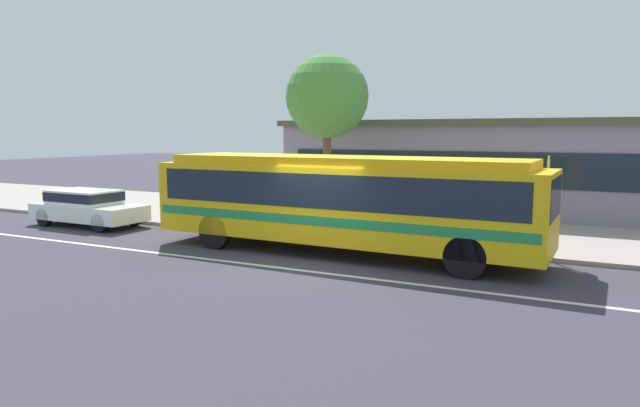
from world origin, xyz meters
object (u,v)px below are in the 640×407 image
object	(u,v)px
bus_stop_sign	(547,192)
sedan_behind_bus	(87,206)
pedestrian_waiting_near_sign	(293,199)
street_tree_near_stop	(327,97)
transit_bus	(342,197)

from	to	relation	value
bus_stop_sign	sedan_behind_bus	bearing A→B (deg)	-174.62
pedestrian_waiting_near_sign	bus_stop_sign	world-z (taller)	bus_stop_sign
sedan_behind_bus	street_tree_near_stop	bearing A→B (deg)	31.83
bus_stop_sign	street_tree_near_stop	xyz separation A→B (m)	(-7.86, 3.13, 2.82)
sedan_behind_bus	pedestrian_waiting_near_sign	world-z (taller)	pedestrian_waiting_near_sign
transit_bus	pedestrian_waiting_near_sign	size ratio (longest dim) A/B	6.52
transit_bus	sedan_behind_bus	distance (m)	10.14
transit_bus	pedestrian_waiting_near_sign	world-z (taller)	transit_bus
street_tree_near_stop	transit_bus	bearing A→B (deg)	-60.17
transit_bus	bus_stop_sign	xyz separation A→B (m)	(5.11, 1.66, 0.22)
pedestrian_waiting_near_sign	street_tree_near_stop	distance (m)	4.16
pedestrian_waiting_near_sign	bus_stop_sign	bearing A→B (deg)	-6.39
street_tree_near_stop	sedan_behind_bus	bearing A→B (deg)	-148.17
sedan_behind_bus	pedestrian_waiting_near_sign	size ratio (longest dim) A/B	2.54
pedestrian_waiting_near_sign	street_tree_near_stop	bearing A→B (deg)	84.25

